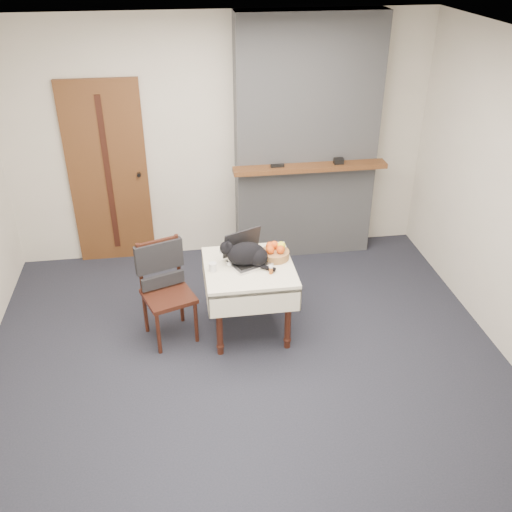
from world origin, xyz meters
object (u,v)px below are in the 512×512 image
at_px(door, 108,175).
at_px(side_table, 249,277).
at_px(cat, 247,254).
at_px(cream_jar, 213,267).
at_px(pill_bottle, 271,270).
at_px(fruit_basket, 275,252).
at_px(chair, 163,277).
at_px(laptop, 247,254).

xyz_separation_m(door, side_table, (1.28, -1.58, -0.41)).
height_order(cat, cream_jar, cat).
height_order(pill_bottle, fruit_basket, fruit_basket).
bearing_deg(chair, cream_jar, -37.76).
height_order(side_table, cream_jar, cream_jar).
height_order(fruit_basket, chair, chair).
bearing_deg(fruit_basket, pill_bottle, -107.70).
bearing_deg(laptop, cream_jar, 177.98).
xyz_separation_m(side_table, cat, (-0.01, 0.02, 0.22)).
bearing_deg(cat, fruit_basket, 31.01).
relative_size(pill_bottle, fruit_basket, 0.30).
relative_size(side_table, chair, 0.84).
relative_size(laptop, cream_jar, 6.00).
distance_m(side_table, cream_jar, 0.36).
relative_size(cat, chair, 0.51).
distance_m(cat, cream_jar, 0.32).
bearing_deg(door, pill_bottle, -50.09).
height_order(cream_jar, fruit_basket, fruit_basket).
xyz_separation_m(door, cream_jar, (0.96, -1.62, -0.26)).
height_order(cat, pill_bottle, cat).
height_order(cat, chair, cat).
bearing_deg(side_table, laptop, 91.54).
bearing_deg(pill_bottle, chair, 164.27).
height_order(laptop, pill_bottle, laptop).
bearing_deg(side_table, chair, 172.36).
height_order(pill_bottle, chair, chair).
bearing_deg(chair, door, 90.26).
height_order(door, cream_jar, door).
bearing_deg(laptop, fruit_basket, -21.26).
distance_m(door, cream_jar, 1.90).
bearing_deg(cat, pill_bottle, -30.61).
relative_size(side_table, cat, 1.63).
bearing_deg(side_table, cream_jar, -172.70).
relative_size(cream_jar, fruit_basket, 0.31).
distance_m(pill_bottle, chair, 0.97).
bearing_deg(cream_jar, cat, 10.71).
distance_m(side_table, laptop, 0.20).
height_order(door, side_table, door).
bearing_deg(cat, laptop, 95.25).
bearing_deg(cream_jar, laptop, 22.05).
height_order(door, pill_bottle, door).
xyz_separation_m(cat, cream_jar, (-0.31, -0.06, -0.07)).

